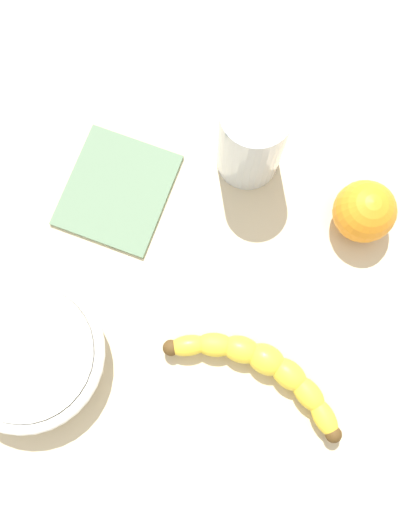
{
  "coord_description": "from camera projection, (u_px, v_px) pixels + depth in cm",
  "views": [
    {
      "loc": [
        -11.99,
        0.2,
        67.58
      ],
      "look_at": [
        0.93,
        -1.98,
        5.0
      ],
      "focal_mm": 37.83,
      "sensor_mm": 36.0,
      "label": 1
    }
  ],
  "objects": [
    {
      "name": "ceramic_bowl",
      "position": [
        32.0,
        354.0,
        0.61
      ],
      "size": [
        17.39,
        17.39,
        4.63
      ],
      "color": "white",
      "rests_on": "wooden_tabletop"
    },
    {
      "name": "orange_fruit",
      "position": [
        366.0,
        211.0,
        0.63
      ],
      "size": [
        7.42,
        7.42,
        7.42
      ],
      "primitive_type": "sphere",
      "color": "orange",
      "rests_on": "wooden_tabletop"
    },
    {
      "name": "banana",
      "position": [
        263.0,
        368.0,
        0.62
      ],
      "size": [
        14.76,
        18.59,
        3.45
      ],
      "rotation": [
        0.0,
        0.0,
        0.92
      ],
      "color": "yellow",
      "rests_on": "wooden_tabletop"
    },
    {
      "name": "wooden_tabletop",
      "position": [
        190.0,
        272.0,
        0.67
      ],
      "size": [
        120.0,
        120.0,
        3.0
      ],
      "primitive_type": "cube",
      "color": "beige",
      "rests_on": "ground"
    },
    {
      "name": "folded_napkin",
      "position": [
        119.0,
        190.0,
        0.67
      ],
      "size": [
        18.34,
        17.74,
        0.6
      ],
      "primitive_type": "cube",
      "rotation": [
        0.0,
        0.0,
        -0.52
      ],
      "color": "slate",
      "rests_on": "wooden_tabletop"
    },
    {
      "name": "smoothie_glass",
      "position": [
        253.0,
        140.0,
        0.62
      ],
      "size": [
        7.82,
        7.82,
        12.95
      ],
      "color": "silver",
      "rests_on": "wooden_tabletop"
    }
  ]
}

